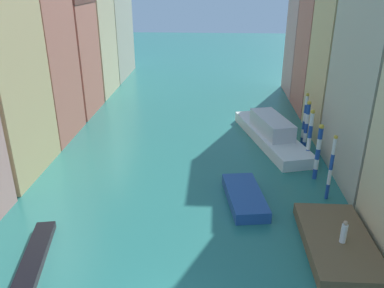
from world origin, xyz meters
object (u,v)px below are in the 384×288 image
Objects in this scene: person_on_dock at (344,232)px; vaporetto_white at (271,133)px; mooring_pole_3 at (306,126)px; motorboat_0 at (245,197)px; mooring_pole_0 at (331,167)px; mooring_pole_2 at (310,135)px; waterfront_dock at (338,243)px; mooring_pole_1 at (318,151)px; mooring_pole_4 at (305,119)px; gondola_black at (29,272)px.

person_on_dock is 0.11× the size of vaporetto_white.
motorboat_0 is at bearing -123.01° from mooring_pole_3.
mooring_pole_3 reaches higher than motorboat_0.
mooring_pole_0 is at bearing -90.36° from mooring_pole_3.
vaporetto_white is (-2.65, 4.22, -1.49)m from mooring_pole_2.
mooring_pole_1 is (0.65, 8.78, 2.00)m from waterfront_dock.
motorboat_0 is at bearing 136.61° from waterfront_dock.
gondola_black is at bearing -134.01° from mooring_pole_4.
mooring_pole_2 is at bearing -57.87° from vaporetto_white.
vaporetto_white is at bearing 74.01° from motorboat_0.
mooring_pole_2 is 2.21m from mooring_pole_3.
person_on_dock is 16.03m from mooring_pole_4.
mooring_pole_1 is 0.78× the size of motorboat_0.
person_on_dock is 9.26m from mooring_pole_1.
waterfront_dock is at bearing -83.19° from vaporetto_white.
gondola_black is at bearing -135.95° from mooring_pole_3.
mooring_pole_1 is 3.25m from mooring_pole_2.
gondola_black is (-17.42, -2.96, -1.21)m from person_on_dock.
mooring_pole_1 is at bearing 85.76° from waterfront_dock.
mooring_pole_0 is 0.97× the size of mooring_pole_4.
mooring_pole_3 is at bearing 86.50° from waterfront_dock.
mooring_pole_4 reaches higher than mooring_pole_1.
gondola_black is at bearing -139.51° from mooring_pole_2.
mooring_pole_4 is at bearing 85.98° from mooring_pole_2.
waterfront_dock is at bearing -93.38° from mooring_pole_2.
waterfront_dock is 6.17m from mooring_pole_0.
vaporetto_white is at bearing 96.81° from waterfront_dock.
mooring_pole_4 is at bearing 45.99° from gondola_black.
person_on_dock is at bearing -92.84° from mooring_pole_2.
gondola_black is (-17.98, -12.15, -2.16)m from mooring_pole_1.
mooring_pole_2 is 23.82m from gondola_black.
waterfront_dock is 0.83× the size of gondola_black.
mooring_pole_2 is (0.06, 3.25, 0.04)m from mooring_pole_1.
mooring_pole_1 is 7.28m from motorboat_0.
waterfront_dock is 1.13m from person_on_dock.
waterfront_dock is 5.15× the size of person_on_dock.
mooring_pole_4 is at bearing 86.20° from mooring_pole_3.
motorboat_0 is (-6.06, -9.33, -2.06)m from mooring_pole_3.
waterfront_dock is at bearing -43.39° from motorboat_0.
mooring_pole_4 is (0.14, 9.84, 0.09)m from mooring_pole_0.
mooring_pole_0 is 8.51m from mooring_pole_3.
mooring_pole_0 is at bearing -90.82° from mooring_pole_4.
motorboat_0 is (-6.15, -10.65, -2.22)m from mooring_pole_4.
mooring_pole_4 is (0.25, 3.53, 0.20)m from mooring_pole_2.
mooring_pole_4 is (0.09, 1.32, 0.16)m from mooring_pole_3.
mooring_pole_4 is 0.58× the size of gondola_black.
mooring_pole_2 is 0.98× the size of mooring_pole_3.
mooring_pole_1 is 21.81m from gondola_black.
motorboat_0 is at bearing -119.99° from mooring_pole_4.
mooring_pole_3 is 0.80× the size of motorboat_0.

